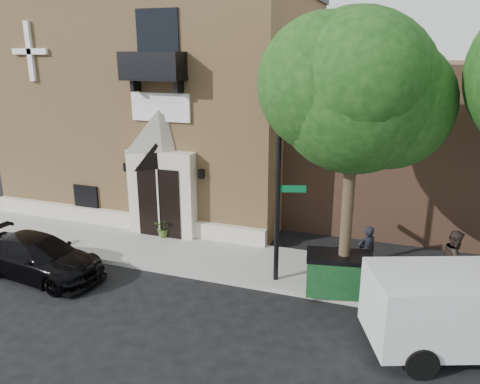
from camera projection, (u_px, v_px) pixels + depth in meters
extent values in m
plane|color=black|center=(151.00, 272.00, 15.05)|extent=(120.00, 120.00, 0.00)
cube|color=gray|center=(199.00, 256.00, 16.06)|extent=(42.00, 3.00, 0.15)
cube|color=tan|center=(176.00, 102.00, 21.93)|extent=(12.00, 10.00, 9.00)
cube|color=beige|center=(121.00, 219.00, 18.48)|extent=(12.00, 0.30, 0.60)
cube|color=beige|center=(162.00, 193.00, 17.35)|extent=(2.60, 0.55, 3.20)
pyramid|color=beige|center=(159.00, 130.00, 16.67)|extent=(2.60, 0.55, 1.50)
cube|color=black|center=(159.00, 203.00, 17.17)|extent=(1.70, 0.06, 2.60)
cube|color=beige|center=(158.00, 204.00, 17.14)|extent=(0.06, 0.04, 2.60)
cube|color=white|center=(161.00, 107.00, 16.61)|extent=(2.30, 0.10, 1.00)
cube|color=black|center=(154.00, 79.00, 15.97)|extent=(2.20, 0.90, 0.10)
cube|color=black|center=(146.00, 66.00, 15.45)|extent=(2.20, 0.06, 0.90)
cube|color=black|center=(126.00, 65.00, 16.17)|extent=(0.06, 0.90, 0.90)
cube|color=black|center=(181.00, 66.00, 15.50)|extent=(0.06, 0.90, 0.90)
cube|color=black|center=(158.00, 42.00, 16.00)|extent=(1.60, 0.08, 2.20)
cube|color=white|center=(30.00, 51.00, 17.80)|extent=(0.22, 0.14, 2.20)
cube|color=white|center=(30.00, 51.00, 17.80)|extent=(1.60, 0.14, 0.22)
cube|color=black|center=(86.00, 197.00, 18.86)|extent=(1.10, 0.10, 1.00)
cube|color=#F5341F|center=(87.00, 197.00, 18.88)|extent=(0.85, 0.06, 0.75)
cube|color=black|center=(127.00, 167.00, 17.72)|extent=(0.18, 0.18, 0.32)
cube|color=black|center=(201.00, 174.00, 16.72)|extent=(0.18, 0.18, 0.32)
cylinder|color=#38281C|center=(346.00, 224.00, 12.89)|extent=(0.32, 0.32, 4.20)
sphere|color=#11360E|center=(356.00, 92.00, 11.85)|extent=(4.20, 4.20, 4.20)
sphere|color=#11360E|center=(388.00, 104.00, 11.95)|extent=(3.36, 3.36, 3.36)
sphere|color=#11360E|center=(327.00, 84.00, 11.84)|extent=(3.57, 3.57, 3.57)
sphere|color=#11360E|center=(362.00, 77.00, 11.04)|extent=(3.15, 3.15, 3.15)
imported|color=black|center=(39.00, 257.00, 14.61)|extent=(4.62, 2.27, 1.29)
cube|color=silver|center=(476.00, 307.00, 10.76)|extent=(5.25, 3.54, 1.66)
cylinder|color=black|center=(421.00, 363.00, 10.08)|extent=(0.78, 0.49, 0.74)
cylinder|color=black|center=(393.00, 316.00, 11.85)|extent=(0.78, 0.49, 0.74)
cylinder|color=black|center=(278.00, 192.00, 13.45)|extent=(0.15, 0.15, 5.57)
cube|color=#066130|center=(292.00, 189.00, 13.41)|extent=(0.77, 0.27, 0.20)
cube|color=#066130|center=(277.00, 177.00, 13.76)|extent=(0.27, 0.77, 0.20)
cylinder|color=maroon|center=(355.00, 290.00, 13.51)|extent=(0.35, 0.35, 0.08)
cylinder|color=maroon|center=(356.00, 281.00, 13.43)|extent=(0.25, 0.25, 0.54)
sphere|color=maroon|center=(356.00, 271.00, 13.34)|extent=(0.25, 0.25, 0.25)
cylinder|color=maroon|center=(356.00, 279.00, 13.41)|extent=(0.44, 0.12, 0.12)
cube|color=#0E361D|center=(338.00, 275.00, 13.35)|extent=(1.89, 1.27, 1.07)
cube|color=black|center=(339.00, 256.00, 13.18)|extent=(1.95, 1.33, 0.12)
imported|color=#456026|center=(164.00, 228.00, 17.39)|extent=(0.70, 0.62, 0.73)
imported|color=black|center=(366.00, 252.00, 14.12)|extent=(0.73, 0.69, 1.68)
imported|color=#2D231F|center=(454.00, 260.00, 13.47)|extent=(0.84, 0.99, 1.79)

